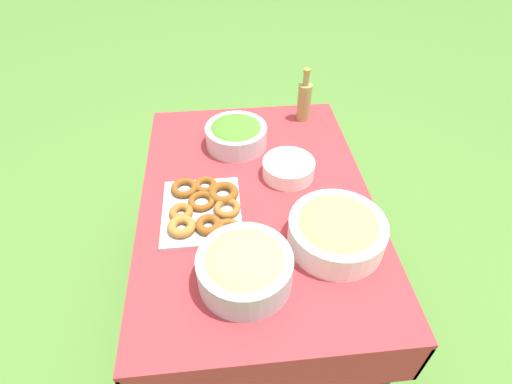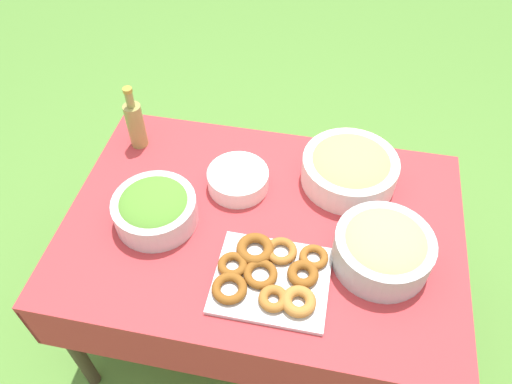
# 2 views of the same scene
# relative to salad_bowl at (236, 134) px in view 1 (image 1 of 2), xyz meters

# --- Properties ---
(ground_plane) EXTENTS (14.00, 14.00, 0.00)m
(ground_plane) POSITION_rel_salad_bowl_xyz_m (0.36, 0.06, -0.76)
(ground_plane) COLOR #568C38
(picnic_table) EXTENTS (1.36, 0.93, 0.70)m
(picnic_table) POSITION_rel_salad_bowl_xyz_m (0.36, 0.06, -0.15)
(picnic_table) COLOR #B73338
(picnic_table) RESTS_ON ground_plane
(salad_bowl) EXTENTS (0.28, 0.28, 0.12)m
(salad_bowl) POSITION_rel_salad_bowl_xyz_m (0.00, 0.00, 0.00)
(salad_bowl) COLOR silver
(salad_bowl) RESTS_ON picnic_table
(pasta_bowl) EXTENTS (0.31, 0.31, 0.14)m
(pasta_bowl) POSITION_rel_salad_bowl_xyz_m (0.76, -0.02, 0.01)
(pasta_bowl) COLOR #B2B7BC
(pasta_bowl) RESTS_ON picnic_table
(donut_platter) EXTENTS (0.37, 0.32, 0.05)m
(donut_platter) POSITION_rel_salad_bowl_xyz_m (0.43, -0.16, -0.04)
(donut_platter) COLOR silver
(donut_platter) RESTS_ON picnic_table
(plate_stack) EXTENTS (0.22, 0.22, 0.07)m
(plate_stack) POSITION_rel_salad_bowl_xyz_m (0.24, 0.21, -0.03)
(plate_stack) COLOR white
(plate_stack) RESTS_ON picnic_table
(olive_oil_bottle) EXTENTS (0.07, 0.07, 0.27)m
(olive_oil_bottle) POSITION_rel_salad_bowl_xyz_m (-0.19, 0.35, 0.04)
(olive_oil_bottle) COLOR #998E4C
(olive_oil_bottle) RESTS_ON picnic_table
(bread_bowl) EXTENTS (0.34, 0.34, 0.13)m
(bread_bowl) POSITION_rel_salad_bowl_xyz_m (0.63, 0.31, 0.00)
(bread_bowl) COLOR white
(bread_bowl) RESTS_ON picnic_table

